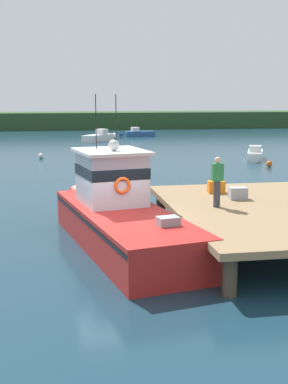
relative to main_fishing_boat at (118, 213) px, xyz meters
The scene contains 13 objects.
ground_plane 1.27m from the main_fishing_boat, 96.45° to the right, with size 200.00×200.00×0.00m, color #193847.
dock 4.78m from the main_fishing_boat, ahead, with size 6.00×9.00×1.20m.
main_fishing_boat is the anchor object (origin of this frame).
crate_single_by_cleat 4.36m from the main_fishing_boat, 25.74° to the left, with size 0.60×0.44×0.45m, color orange.
crate_single_far 4.36m from the main_fishing_boat, ahead, with size 0.60×0.44×0.41m, color #9E9EA3.
deckhand_by_the_boat 3.38m from the main_fishing_boat, ahead, with size 0.36×0.22×1.63m.
moored_boat_far_right 44.81m from the main_fishing_boat, 80.20° to the left, with size 4.39×1.49×1.10m.
moored_boat_off_the_point 38.62m from the main_fishing_boat, 86.05° to the left, with size 4.07×4.38×1.27m.
moored_boat_near_channel 24.10m from the main_fishing_boat, 57.65° to the left, with size 2.45×4.28×1.09m.
mooring_buoy_inshore 25.69m from the main_fishing_boat, 58.32° to the left, with size 0.41×0.41×0.41m, color red.
mooring_buoy_channel_marker 20.60m from the main_fishing_boat, 53.12° to the left, with size 0.41×0.41×0.41m, color #EA5B19.
mooring_buoy_outer 23.93m from the main_fishing_boat, 97.53° to the left, with size 0.43×0.43×0.43m, color silver.
far_shoreline 61.22m from the main_fishing_boat, 90.08° to the left, with size 120.00×8.00×2.40m, color #284723.
Camera 1 is at (-1.76, -15.09, 4.72)m, focal length 47.37 mm.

